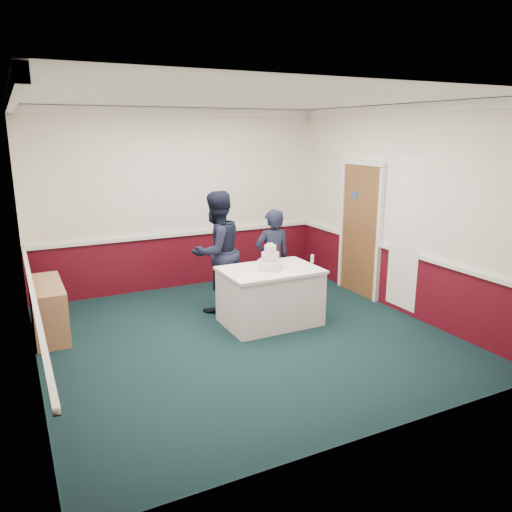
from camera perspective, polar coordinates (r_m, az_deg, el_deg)
name	(u,v)px	position (r m, az deg, el deg)	size (l,w,h in m)	color
ground	(245,336)	(6.66, -1.32, -9.14)	(5.00, 5.00, 0.00)	#132B2E
room_shell	(230,182)	(6.74, -3.05, 8.45)	(5.00, 5.00, 3.00)	white
sideboard	(48,309)	(7.15, -22.63, -5.61)	(0.41, 1.20, 0.70)	#A97952
cake_table	(270,296)	(6.97, 1.61, -4.54)	(1.32, 0.92, 0.79)	white
wedding_cake	(270,261)	(6.82, 1.64, -0.57)	(0.35, 0.35, 0.36)	white
cake_knife	(275,272)	(6.67, 2.22, -1.88)	(0.01, 0.22, 0.01)	silver
champagne_flute	(312,259)	(6.83, 6.45, -0.40)	(0.05, 0.05, 0.21)	silver
person_man	(217,252)	(7.38, -4.51, 0.49)	(0.87, 0.68, 1.79)	black
person_woman	(272,259)	(7.46, 1.89, -0.39)	(0.55, 0.36, 1.52)	black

